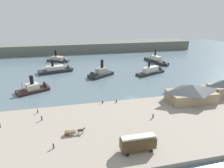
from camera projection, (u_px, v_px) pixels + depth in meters
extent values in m
plane|color=slate|center=(131.00, 98.00, 82.53)|extent=(320.00, 320.00, 0.00)
cube|color=#9E9384|center=(152.00, 124.00, 62.19)|extent=(110.00, 36.00, 1.20)
cube|color=gray|center=(134.00, 100.00, 79.06)|extent=(110.00, 0.80, 1.00)
cube|color=#998466|center=(191.00, 96.00, 76.17)|extent=(18.10, 9.60, 4.12)
pyramid|color=#33383D|center=(192.00, 88.00, 74.97)|extent=(18.46, 10.08, 2.76)
cube|color=#4C381E|center=(138.00, 143.00, 48.43)|extent=(8.99, 2.78, 3.03)
cube|color=beige|center=(138.00, 137.00, 47.82)|extent=(8.63, 1.95, 0.50)
cylinder|color=black|center=(147.00, 144.00, 51.03)|extent=(0.90, 0.18, 0.90)
cylinder|color=black|center=(151.00, 151.00, 48.48)|extent=(0.90, 0.18, 0.90)
cylinder|color=black|center=(124.00, 147.00, 49.76)|extent=(0.90, 0.18, 0.90)
cylinder|color=black|center=(127.00, 155.00, 47.22)|extent=(0.90, 0.18, 0.90)
cube|color=brown|center=(70.00, 132.00, 55.36)|extent=(3.14, 1.21, 0.50)
cylinder|color=#4C3828|center=(67.00, 132.00, 55.81)|extent=(1.20, 0.10, 1.20)
cylinder|color=#4C3828|center=(67.00, 135.00, 54.71)|extent=(1.20, 0.10, 1.20)
ellipsoid|color=#473323|center=(81.00, 130.00, 55.87)|extent=(2.00, 0.70, 0.90)
ellipsoid|color=#473323|center=(84.00, 128.00, 55.90)|extent=(0.70, 0.32, 0.44)
cylinder|color=#473323|center=(83.00, 131.00, 56.39)|extent=(0.16, 0.16, 1.00)
cylinder|color=#473323|center=(83.00, 132.00, 56.02)|extent=(0.16, 0.16, 1.00)
cylinder|color=#473323|center=(78.00, 132.00, 56.14)|extent=(0.16, 0.16, 1.00)
cylinder|color=#473323|center=(79.00, 133.00, 55.78)|extent=(0.16, 0.16, 1.00)
cylinder|color=#3D4C42|center=(42.00, 118.00, 62.90)|extent=(0.44, 0.44, 1.51)
sphere|color=#CCA889|center=(41.00, 116.00, 62.59)|extent=(0.28, 0.28, 0.28)
cylinder|color=#3D4C42|center=(0.00, 126.00, 58.84)|extent=(0.44, 0.44, 1.49)
cylinder|color=#33384C|center=(54.00, 146.00, 49.95)|extent=(0.40, 0.40, 1.36)
sphere|color=#CCA889|center=(53.00, 143.00, 49.67)|extent=(0.25, 0.25, 0.25)
cylinder|color=#4C3D33|center=(38.00, 111.00, 67.44)|extent=(0.39, 0.39, 1.33)
sphere|color=#CCA889|center=(37.00, 109.00, 67.17)|extent=(0.24, 0.24, 0.24)
cylinder|color=#33384C|center=(153.00, 116.00, 64.28)|extent=(0.43, 0.43, 1.46)
sphere|color=#CCA889|center=(153.00, 114.00, 63.98)|extent=(0.27, 0.27, 0.27)
cylinder|color=black|center=(116.00, 101.00, 75.58)|extent=(0.44, 0.44, 0.90)
cylinder|color=black|center=(103.00, 102.00, 74.87)|extent=(0.44, 0.44, 0.90)
cube|color=#23282D|center=(55.00, 71.00, 117.50)|extent=(20.78, 10.97, 1.75)
cone|color=#23282D|center=(71.00, 69.00, 121.60)|extent=(4.84, 6.47, 5.79)
cube|color=beige|center=(55.00, 68.00, 116.83)|extent=(10.93, 6.93, 2.10)
cylinder|color=black|center=(52.00, 63.00, 115.26)|extent=(1.47, 1.47, 3.87)
cube|color=black|center=(33.00, 90.00, 88.78)|extent=(15.48, 11.94, 1.27)
cone|color=black|center=(48.00, 87.00, 92.82)|extent=(4.81, 6.39, 5.87)
cube|color=beige|center=(32.00, 86.00, 88.11)|extent=(6.71, 6.39, 2.51)
cylinder|color=black|center=(31.00, 80.00, 87.07)|extent=(1.66, 1.66, 3.86)
cylinder|color=brown|center=(22.00, 87.00, 85.40)|extent=(0.24, 0.24, 4.18)
cube|color=#23282D|center=(156.00, 61.00, 140.13)|extent=(10.48, 22.75, 1.89)
cone|color=#23282D|center=(166.00, 65.00, 130.84)|extent=(5.62, 5.02, 4.80)
cube|color=silver|center=(156.00, 58.00, 139.30)|extent=(4.96, 8.74, 2.89)
cylinder|color=black|center=(155.00, 53.00, 139.35)|extent=(1.17, 1.17, 3.94)
cylinder|color=brown|center=(151.00, 55.00, 144.67)|extent=(0.24, 0.24, 4.05)
cube|color=#23282D|center=(101.00, 75.00, 110.43)|extent=(16.01, 13.69, 1.65)
cone|color=#23282D|center=(91.00, 78.00, 105.48)|extent=(5.53, 6.50, 6.03)
cube|color=#B2A893|center=(101.00, 71.00, 109.60)|extent=(6.45, 6.02, 3.05)
cylinder|color=black|center=(102.00, 64.00, 108.95)|extent=(1.56, 1.56, 4.57)
cube|color=#23282D|center=(150.00, 73.00, 114.51)|extent=(19.42, 12.21, 1.34)
cone|color=#23282D|center=(161.00, 70.00, 119.61)|extent=(4.98, 5.72, 4.78)
cube|color=silver|center=(151.00, 69.00, 113.78)|extent=(10.74, 6.93, 2.86)
cylinder|color=black|center=(149.00, 64.00, 111.73)|extent=(1.15, 1.15, 4.11)
cube|color=#23282D|center=(58.00, 61.00, 143.50)|extent=(16.61, 14.21, 1.25)
cone|color=#23282D|center=(67.00, 61.00, 140.62)|extent=(5.54, 6.19, 5.54)
cube|color=#B2A893|center=(58.00, 58.00, 142.86)|extent=(9.69, 8.69, 2.42)
cylinder|color=black|center=(56.00, 53.00, 142.24)|extent=(1.38, 1.38, 4.53)
cylinder|color=brown|center=(52.00, 56.00, 144.19)|extent=(0.24, 0.24, 4.66)
cube|color=#60665B|center=(96.00, 46.00, 181.79)|extent=(180.00, 24.00, 8.00)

